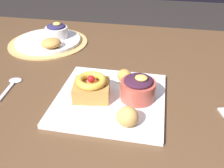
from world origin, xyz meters
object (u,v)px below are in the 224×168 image
(berry_ramekin, at_px, (138,88))
(fritter_front, at_px, (124,76))
(back_ramekin, at_px, (57,31))
(fritter_middle, at_px, (128,117))
(cake_slice, at_px, (92,87))
(spoon, at_px, (12,85))
(back_plate, at_px, (48,41))
(front_plate, at_px, (111,98))
(back_pastry, at_px, (51,43))

(berry_ramekin, distance_m, fritter_front, 0.09)
(fritter_front, xyz_separation_m, back_ramekin, (-0.32, 0.28, 0.01))
(fritter_front, bearing_deg, fritter_middle, -79.22)
(cake_slice, relative_size, spoon, 0.82)
(fritter_front, relative_size, back_plate, 0.16)
(cake_slice, relative_size, berry_ramekin, 1.13)
(fritter_middle, relative_size, spoon, 0.40)
(back_ramekin, xyz_separation_m, spoon, (-0.01, -0.35, -0.04))
(front_plate, relative_size, berry_ramekin, 3.13)
(berry_ramekin, xyz_separation_m, back_plate, (-0.40, 0.33, -0.03))
(cake_slice, bearing_deg, front_plate, 11.41)
(fritter_front, relative_size, fritter_middle, 0.82)
(cake_slice, height_order, spoon, cake_slice)
(berry_ramekin, xyz_separation_m, fritter_middle, (-0.01, -0.11, -0.01))
(berry_ramekin, bearing_deg, back_pastry, 143.83)
(back_ramekin, bearing_deg, berry_ramekin, -43.92)
(berry_ramekin, bearing_deg, spoon, 178.98)
(fritter_middle, relative_size, back_pastry, 0.70)
(back_plate, bearing_deg, fritter_front, -35.51)
(cake_slice, relative_size, back_ramekin, 1.16)
(back_pastry, height_order, spoon, back_pastry)
(spoon, bearing_deg, back_ramekin, -6.75)
(cake_slice, height_order, back_ramekin, back_ramekin)
(spoon, bearing_deg, fritter_front, -83.23)
(fritter_front, bearing_deg, back_ramekin, 139.15)
(front_plate, height_order, spoon, front_plate)
(back_plate, xyz_separation_m, spoon, (0.02, -0.32, -0.01))
(front_plate, bearing_deg, berry_ramekin, 6.41)
(berry_ramekin, xyz_separation_m, fritter_front, (-0.05, 0.08, -0.01))
(back_ramekin, height_order, spoon, back_ramekin)
(front_plate, height_order, fritter_middle, fritter_middle)
(cake_slice, bearing_deg, back_pastry, 129.97)
(front_plate, xyz_separation_m, back_pastry, (-0.28, 0.27, 0.03))
(berry_ramekin, distance_m, fritter_middle, 0.11)
(spoon, bearing_deg, back_plate, -1.72)
(front_plate, relative_size, back_ramekin, 3.20)
(front_plate, distance_m, cake_slice, 0.06)
(back_plate, bearing_deg, spoon, -86.34)
(berry_ramekin, bearing_deg, front_plate, -173.59)
(back_ramekin, bearing_deg, fritter_middle, -52.53)
(cake_slice, xyz_separation_m, fritter_middle, (0.11, -0.09, -0.01))
(berry_ramekin, height_order, fritter_middle, berry_ramekin)
(berry_ramekin, xyz_separation_m, spoon, (-0.38, 0.01, -0.04))
(berry_ramekin, bearing_deg, cake_slice, -171.54)
(front_plate, bearing_deg, spoon, 177.22)
(cake_slice, height_order, back_pastry, cake_slice)
(back_plate, xyz_separation_m, back_ramekin, (0.03, 0.03, 0.03))
(front_plate, distance_m, fritter_middle, 0.12)
(berry_ramekin, distance_m, back_ramekin, 0.51)
(back_ramekin, distance_m, back_pastry, 0.10)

